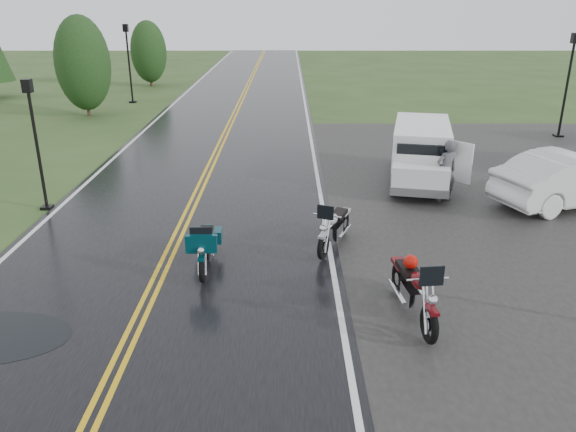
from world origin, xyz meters
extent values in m
plane|color=#2D471E|center=(0.00, 0.00, 0.00)|extent=(120.00, 120.00, 0.00)
cube|color=black|center=(0.00, 10.00, 0.02)|extent=(8.00, 100.00, 0.04)
cube|color=black|center=(11.00, 5.00, 0.01)|extent=(14.00, 24.00, 0.03)
imported|color=#4A494E|center=(7.46, 5.84, 0.92)|extent=(0.78, 0.64, 1.84)
imported|color=silver|center=(11.02, 5.49, 0.78)|extent=(5.02, 3.25, 1.56)
camera|label=1|loc=(2.79, -10.01, 5.62)|focal=35.00mm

